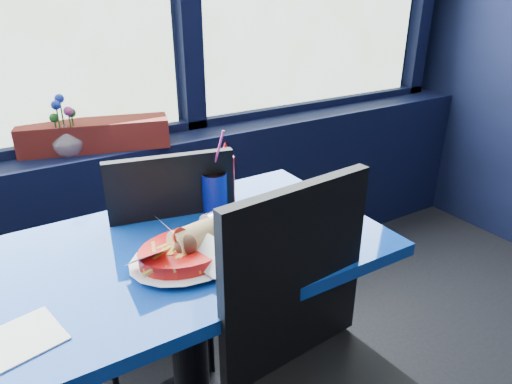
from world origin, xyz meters
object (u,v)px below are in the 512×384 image
Objects in this scene: planter_box at (95,135)px; ketchup_bottle at (226,176)px; chair_near_front at (320,368)px; food_basket at (190,249)px; chair_near_back at (159,251)px; flower_vase at (67,138)px; soda_cup at (215,191)px; near_table at (185,297)px.

planter_box is 0.73m from ketchup_bottle.
chair_near_front is 3.07× the size of food_basket.
ketchup_bottle is at bearing 164.31° from chair_near_back.
ketchup_bottle is (0.28, -0.67, -0.01)m from planter_box.
food_basket is (0.13, -0.93, -0.09)m from flower_vase.
chair_near_back is 0.39m from ketchup_bottle.
soda_cup is (0.33, -0.69, -0.06)m from flower_vase.
food_basket is (-0.17, 0.38, 0.20)m from chair_near_front.
near_table is 1.95× the size of planter_box.
flower_vase is (-0.14, 0.84, 0.31)m from near_table.
flower_vase is at bearing -150.64° from planter_box.
planter_box is at bearing 105.79° from food_basket.
food_basket is at bearing 109.12° from chair_near_front.
near_table is 1.16× the size of chair_near_front.
soda_cup is (0.16, -0.16, 0.27)m from chair_near_back.
near_table is at bearing 96.32° from chair_near_back.
soda_cup is (0.20, 0.24, 0.03)m from food_basket.
flower_vase is (-0.17, 0.53, 0.32)m from chair_near_back.
soda_cup is at bearing 146.68° from chair_near_back.
near_table is 0.32m from chair_near_back.
chair_near_front is 1.37m from flower_vase.
chair_near_back is (-0.13, 0.78, -0.04)m from chair_near_front.
flower_vase is (-0.30, 1.31, 0.28)m from chair_near_front.
planter_box is (-0.05, 0.55, 0.31)m from chair_near_back.
ketchup_bottle reaches higher than chair_near_back.
chair_near_back is 1.56× the size of planter_box.
flower_vase reaches higher than ketchup_bottle.
near_table is 3.57× the size of food_basket.
flower_vase is 0.88× the size of soda_cup.
planter_box is (-0.18, 1.34, 0.27)m from chair_near_front.
soda_cup is at bearing 65.55° from food_basket.
chair_near_back is at bearing 94.54° from chair_near_front.
food_basket is (-0.01, -0.09, 0.22)m from near_table.
chair_near_front is at bearing -98.53° from ketchup_bottle.
flower_vase reaches higher than planter_box.
near_table is 0.49m from chair_near_front.
chair_near_front is 1.07× the size of chair_near_back.
chair_near_back is 0.64m from planter_box.
chair_near_back is (0.03, 0.32, -0.02)m from near_table.
ketchup_bottle is (0.10, 0.66, 0.26)m from chair_near_front.
flower_vase is at bearing 115.70° from soda_cup.
ketchup_bottle is at bearing 32.25° from soda_cup.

